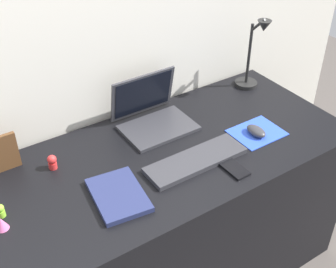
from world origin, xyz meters
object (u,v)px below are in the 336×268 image
keyboard (196,160)px  desk_lamp (254,56)px  laptop (151,113)px  toy_figurine_lime (1,211)px  mouse (256,131)px  toy_figurine_pink (1,223)px  cell_phone (233,168)px  toy_figurine_red (52,162)px  notebook_pad (118,195)px  picture_frame (2,154)px

keyboard → desk_lamp: desk_lamp is taller
laptop → toy_figurine_lime: bearing=-164.7°
laptop → mouse: 0.45m
toy_figurine_pink → keyboard: bearing=-5.8°
cell_phone → toy_figurine_red: 0.68m
laptop → toy_figurine_pink: size_ratio=6.39×
notebook_pad → picture_frame: bearing=135.2°
mouse → picture_frame: picture_frame is taller
keyboard → notebook_pad: bearing=-179.0°
picture_frame → toy_figurine_red: picture_frame is taller
cell_phone → toy_figurine_pink: (-0.82, 0.18, 0.02)m
toy_figurine_lime → laptop: bearing=15.3°
notebook_pad → picture_frame: (-0.28, 0.37, 0.06)m
laptop → notebook_pad: 0.47m
cell_phone → toy_figurine_pink: toy_figurine_pink is taller
cell_phone → picture_frame: picture_frame is taller
laptop → notebook_pad: size_ratio=1.25×
toy_figurine_lime → keyboard: bearing=-10.4°
cell_phone → toy_figurine_pink: size_ratio=2.73×
desk_lamp → notebook_pad: bearing=-160.2°
keyboard → toy_figurine_red: (-0.47, 0.27, 0.02)m
desk_lamp → notebook_pad: size_ratio=1.52×
desk_lamp → picture_frame: bearing=178.0°
laptop → mouse: (0.31, -0.32, -0.03)m
desk_lamp → picture_frame: size_ratio=2.43×
picture_frame → toy_figurine_pink: 0.31m
cell_phone → picture_frame: 0.86m
keyboard → desk_lamp: bearing=29.5°
keyboard → desk_lamp: size_ratio=1.13×
desk_lamp → toy_figurine_pink: 1.32m
keyboard → picture_frame: bearing=149.8°
cell_phone → toy_figurine_lime: size_ratio=2.59×
mouse → notebook_pad: size_ratio=0.40×
mouse → toy_figurine_pink: (-1.04, 0.07, 0.00)m
laptop → toy_figurine_red: 0.47m
desk_lamp → toy_figurine_red: desk_lamp is taller
cell_phone → desk_lamp: size_ratio=0.35×
laptop → desk_lamp: (0.56, -0.00, 0.12)m
cell_phone → notebook_pad: notebook_pad is taller
laptop → keyboard: size_ratio=0.73×
mouse → picture_frame: 1.00m
keyboard → toy_figurine_lime: toy_figurine_lime is taller
laptop → toy_figurine_lime: (-0.71, -0.19, -0.03)m
desk_lamp → toy_figurine_red: (-1.04, -0.05, -0.14)m
keyboard → toy_figurine_lime: 0.72m
toy_figurine_pink → picture_frame: bearing=71.0°
laptop → toy_figurine_pink: 0.76m
notebook_pad → cell_phone: bearing=-5.7°
desk_lamp → toy_figurine_red: bearing=-177.2°
mouse → desk_lamp: size_ratio=0.26×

